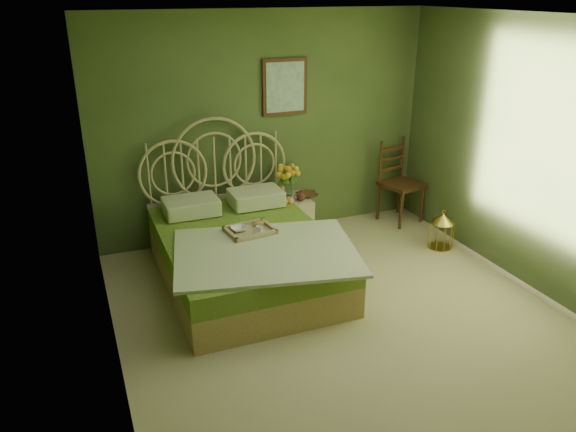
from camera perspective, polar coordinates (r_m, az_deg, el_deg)
name	(u,v)px	position (r m, az deg, el deg)	size (l,w,h in m)	color
floor	(351,322)	(5.19, 6.40, -10.68)	(4.50, 4.50, 0.00)	#C5AF8E
ceiling	(366,18)	(4.37, 7.93, 19.33)	(4.50, 4.50, 0.00)	silver
wall_back	(265,127)	(6.59, -2.37, 9.01)	(4.00, 4.00, 0.00)	#566837
wall_left	(102,222)	(4.09, -18.35, -0.56)	(4.50, 4.50, 0.00)	#566837
wall_right	(546,160)	(5.82, 24.74, 5.17)	(4.50, 4.50, 0.00)	#566837
wall_art	(285,87)	(6.56, -0.32, 12.98)	(0.54, 0.04, 0.64)	#38190F
bed	(244,251)	(5.73, -4.52, -3.56)	(1.89, 2.38, 1.47)	tan
nightstand	(288,212)	(6.61, 0.01, 0.38)	(0.47, 0.48, 0.95)	#F4E3C6
chair	(398,176)	(7.29, 11.15, 4.01)	(0.56, 0.56, 1.04)	#38190F
birdcage	(441,231)	(6.69, 15.32, -1.48)	(0.28, 0.28, 0.42)	gold
book_lower	(302,195)	(6.61, 1.40, 2.10)	(0.17, 0.23, 0.02)	#381E0F
book_upper	(302,194)	(6.60, 1.40, 2.26)	(0.17, 0.23, 0.02)	#472819
cereal_bowl	(239,229)	(5.57, -5.02, -1.33)	(0.16, 0.16, 0.04)	white
coffee_cup	(260,229)	(5.52, -2.90, -1.34)	(0.07, 0.07, 0.07)	white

